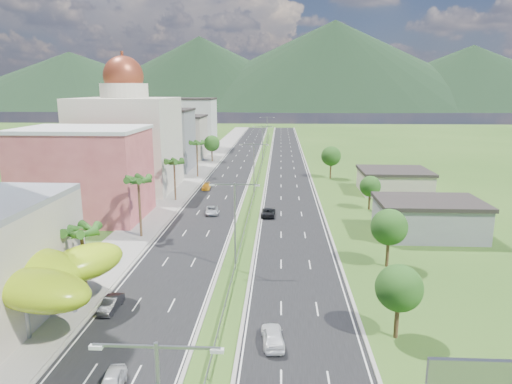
# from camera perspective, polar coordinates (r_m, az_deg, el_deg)

# --- Properties ---
(ground) EXTENTS (500.00, 500.00, 0.00)m
(ground) POSITION_cam_1_polar(r_m,az_deg,el_deg) (48.48, -3.77, -14.15)
(ground) COLOR #2D5119
(ground) RESTS_ON ground
(road_left) EXTENTS (11.00, 260.00, 0.04)m
(road_left) POSITION_cam_1_polar(r_m,az_deg,el_deg) (135.30, -2.45, 3.48)
(road_left) COLOR black
(road_left) RESTS_ON ground
(road_right) EXTENTS (11.00, 260.00, 0.04)m
(road_right) POSITION_cam_1_polar(r_m,az_deg,el_deg) (134.70, 3.93, 3.42)
(road_right) COLOR black
(road_right) RESTS_ON ground
(sidewalk_left) EXTENTS (7.00, 260.00, 0.12)m
(sidewalk_left) POSITION_cam_1_polar(r_m,az_deg,el_deg) (136.52, -6.43, 3.51)
(sidewalk_left) COLOR gray
(sidewalk_left) RESTS_ON ground
(median_guardrail) EXTENTS (0.10, 216.06, 0.76)m
(median_guardrail) POSITION_cam_1_polar(r_m,az_deg,el_deg) (116.96, 0.37, 2.31)
(median_guardrail) COLOR gray
(median_guardrail) RESTS_ON ground
(streetlight_median_b) EXTENTS (6.04, 0.25, 11.00)m
(streetlight_median_b) POSITION_cam_1_polar(r_m,az_deg,el_deg) (55.29, -2.66, -3.16)
(streetlight_median_b) COLOR gray
(streetlight_median_b) RESTS_ON ground
(streetlight_median_c) EXTENTS (6.04, 0.25, 11.00)m
(streetlight_median_c) POSITION_cam_1_polar(r_m,az_deg,el_deg) (94.27, -0.26, 3.54)
(streetlight_median_c) COLOR gray
(streetlight_median_c) RESTS_ON ground
(streetlight_median_d) EXTENTS (6.04, 0.25, 11.00)m
(streetlight_median_d) POSITION_cam_1_polar(r_m,az_deg,el_deg) (138.82, 0.82, 6.53)
(streetlight_median_d) COLOR gray
(streetlight_median_d) RESTS_ON ground
(streetlight_median_e) EXTENTS (6.04, 0.25, 11.00)m
(streetlight_median_e) POSITION_cam_1_polar(r_m,az_deg,el_deg) (183.59, 1.38, 8.07)
(streetlight_median_e) COLOR gray
(streetlight_median_e) RESTS_ON ground
(lime_canopy) EXTENTS (18.00, 15.00, 7.40)m
(lime_canopy) POSITION_cam_1_polar(r_m,az_deg,el_deg) (49.44, -28.46, -8.88)
(lime_canopy) COLOR #A1CA13
(lime_canopy) RESTS_ON ground
(pink_shophouse) EXTENTS (20.00, 15.00, 15.00)m
(pink_shophouse) POSITION_cam_1_polar(r_m,az_deg,el_deg) (83.26, -20.65, 1.99)
(pink_shophouse) COLOR #B94C4E
(pink_shophouse) RESTS_ON ground
(domed_building) EXTENTS (20.00, 20.00, 28.70)m
(domed_building) POSITION_cam_1_polar(r_m,az_deg,el_deg) (103.96, -15.79, 6.49)
(domed_building) COLOR beige
(domed_building) RESTS_ON ground
(midrise_grey) EXTENTS (16.00, 15.00, 16.00)m
(midrise_grey) POSITION_cam_1_polar(r_m,az_deg,el_deg) (127.84, -11.71, 6.29)
(midrise_grey) COLOR gray
(midrise_grey) RESTS_ON ground
(midrise_beige) EXTENTS (16.00, 15.00, 13.00)m
(midrise_beige) POSITION_cam_1_polar(r_m,az_deg,el_deg) (149.26, -9.55, 6.70)
(midrise_beige) COLOR #AD9F8F
(midrise_beige) RESTS_ON ground
(midrise_white) EXTENTS (16.00, 15.00, 18.00)m
(midrise_white) POSITION_cam_1_polar(r_m,az_deg,el_deg) (171.47, -7.92, 8.37)
(midrise_white) COLOR silver
(midrise_white) RESTS_ON ground
(shed_near) EXTENTS (15.00, 10.00, 5.00)m
(shed_near) POSITION_cam_1_polar(r_m,az_deg,el_deg) (74.15, 20.73, -3.25)
(shed_near) COLOR gray
(shed_near) RESTS_ON ground
(shed_far) EXTENTS (14.00, 12.00, 4.40)m
(shed_far) POSITION_cam_1_polar(r_m,az_deg,el_deg) (102.84, 16.85, 1.19)
(shed_far) COLOR #AD9F8F
(shed_far) RESTS_ON ground
(palm_tree_b) EXTENTS (3.60, 3.60, 8.10)m
(palm_tree_b) POSITION_cam_1_polar(r_m,az_deg,el_deg) (51.70, -21.00, -4.81)
(palm_tree_b) COLOR #47301C
(palm_tree_b) RESTS_ON ground
(palm_tree_c) EXTENTS (3.60, 3.60, 9.60)m
(palm_tree_c) POSITION_cam_1_polar(r_m,az_deg,el_deg) (69.48, -14.50, 1.24)
(palm_tree_c) COLOR #47301C
(palm_tree_c) RESTS_ON ground
(palm_tree_d) EXTENTS (3.60, 3.60, 8.60)m
(palm_tree_d) POSITION_cam_1_polar(r_m,az_deg,el_deg) (91.48, -10.20, 3.55)
(palm_tree_d) COLOR #47301C
(palm_tree_d) RESTS_ON ground
(palm_tree_e) EXTENTS (3.60, 3.60, 9.40)m
(palm_tree_e) POSITION_cam_1_polar(r_m,az_deg,el_deg) (115.61, -7.41, 5.94)
(palm_tree_e) COLOR #47301C
(palm_tree_e) RESTS_ON ground
(leafy_tree_lfar) EXTENTS (4.90, 4.90, 8.05)m
(leafy_tree_lfar) POSITION_cam_1_polar(r_m,az_deg,el_deg) (140.41, -5.55, 6.06)
(leafy_tree_lfar) COLOR #47301C
(leafy_tree_lfar) RESTS_ON ground
(leafy_tree_ra) EXTENTS (4.20, 4.20, 6.90)m
(leafy_tree_ra) POSITION_cam_1_polar(r_m,az_deg,el_deg) (42.93, 17.45, -11.41)
(leafy_tree_ra) COLOR #47301C
(leafy_tree_ra) RESTS_ON ground
(leafy_tree_rb) EXTENTS (4.55, 4.55, 7.47)m
(leafy_tree_rb) POSITION_cam_1_polar(r_m,az_deg,el_deg) (58.98, 16.31, -4.24)
(leafy_tree_rb) COLOR #47301C
(leafy_tree_rb) RESTS_ON ground
(leafy_tree_rc) EXTENTS (3.85, 3.85, 6.33)m
(leafy_tree_rc) POSITION_cam_1_polar(r_m,az_deg,el_deg) (86.34, 14.09, 0.68)
(leafy_tree_rc) COLOR #47301C
(leafy_tree_rc) RESTS_ON ground
(leafy_tree_rd) EXTENTS (4.90, 4.90, 8.05)m
(leafy_tree_rd) POSITION_cam_1_polar(r_m,az_deg,el_deg) (114.76, 9.37, 4.45)
(leafy_tree_rd) COLOR #47301C
(leafy_tree_rd) RESTS_ON ground
(mountain_ridge) EXTENTS (860.00, 140.00, 90.00)m
(mountain_ridge) POSITION_cam_1_polar(r_m,az_deg,el_deg) (496.38, 9.53, 10.12)
(mountain_ridge) COLOR black
(mountain_ridge) RESTS_ON ground
(car_white_near_left) EXTENTS (2.04, 4.19, 1.38)m
(car_white_near_left) POSITION_cam_1_polar(r_m,az_deg,el_deg) (38.04, -17.59, -21.78)
(car_white_near_left) COLOR silver
(car_white_near_left) RESTS_ON road_left
(car_dark_left) EXTENTS (1.55, 4.14, 1.35)m
(car_dark_left) POSITION_cam_1_polar(r_m,az_deg,el_deg) (49.62, -17.67, -13.18)
(car_dark_left) COLOR black
(car_dark_left) RESTS_ON road_left
(car_silver_mid_left) EXTENTS (2.63, 4.84, 1.29)m
(car_silver_mid_left) POSITION_cam_1_polar(r_m,az_deg,el_deg) (81.85, -5.54, -2.31)
(car_silver_mid_left) COLOR #AEB1B6
(car_silver_mid_left) RESTS_ON road_left
(car_yellow_far_left) EXTENTS (2.16, 4.54, 1.28)m
(car_yellow_far_left) POSITION_cam_1_polar(r_m,az_deg,el_deg) (101.94, -6.25, 0.70)
(car_yellow_far_left) COLOR orange
(car_yellow_far_left) RESTS_ON road_left
(car_white_near_right) EXTENTS (2.35, 4.77, 1.57)m
(car_white_near_right) POSITION_cam_1_polar(r_m,az_deg,el_deg) (41.86, 2.11, -17.52)
(car_white_near_right) COLOR white
(car_white_near_right) RESTS_ON road_right
(car_dark_far_right) EXTENTS (2.51, 5.19, 1.42)m
(car_dark_far_right) POSITION_cam_1_polar(r_m,az_deg,el_deg) (80.23, 1.55, -2.51)
(car_dark_far_right) COLOR black
(car_dark_far_right) RESTS_ON road_right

